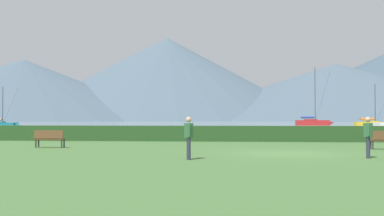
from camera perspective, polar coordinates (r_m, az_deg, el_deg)
ground_plane at (r=20.92m, az=11.92°, el=-5.63°), size 1000.00×1000.00×0.00m
harbor_water at (r=157.75m, az=6.16°, el=-1.90°), size 320.00×246.00×0.00m
hedge_line at (r=31.83m, az=9.62°, el=-3.19°), size 80.00×1.20×1.08m
sailboat_slip_1 at (r=88.66m, az=21.75°, el=-1.88°), size 7.20×2.28×7.84m
sailboat_slip_3 at (r=111.49m, az=14.94°, el=-1.71°), size 8.95×2.80×13.83m
sailboat_slip_4 at (r=84.98m, az=-22.92°, el=-1.93°), size 6.59×2.05×7.05m
park_bench_under_tree at (r=25.79m, az=-17.46°, el=-3.60°), size 1.64×0.53×0.95m
person_seated_viewer at (r=17.46m, az=-0.42°, el=-3.32°), size 0.36×0.56×1.65m
person_standing_walker at (r=19.39m, az=21.22°, el=-3.03°), size 0.36×0.56×1.65m
distant_hill_west_ridge at (r=343.30m, az=-20.42°, el=2.12°), size 227.06×227.06×43.63m
distant_hill_east_ridge at (r=367.59m, az=-3.16°, el=3.63°), size 244.41×244.41×66.86m
distant_hill_far_shoulder at (r=373.33m, az=17.65°, el=1.90°), size 279.46×279.46×44.55m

